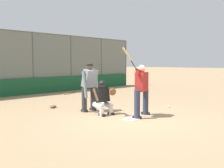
% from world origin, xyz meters
% --- Properties ---
extents(ground_plane, '(160.00, 160.00, 0.00)m').
position_xyz_m(ground_plane, '(0.00, 0.00, 0.00)').
color(ground_plane, '#9E7F5B').
extents(home_plate_marker, '(0.43, 0.43, 0.01)m').
position_xyz_m(home_plate_marker, '(0.00, 0.00, 0.01)').
color(home_plate_marker, white).
rests_on(home_plate_marker, ground_plane).
extents(backstop_fence, '(18.90, 0.08, 3.52)m').
position_xyz_m(backstop_fence, '(-0.00, -8.33, 1.85)').
color(backstop_fence, '#515651').
rests_on(backstop_fence, ground_plane).
extents(padding_wall, '(18.44, 0.18, 0.91)m').
position_xyz_m(padding_wall, '(0.00, -8.23, 0.45)').
color(padding_wall, '#19512D').
rests_on(padding_wall, ground_plane).
extents(bleachers_beyond, '(13.17, 2.50, 1.48)m').
position_xyz_m(bleachers_beyond, '(-2.78, -10.84, 0.48)').
color(bleachers_beyond, slate).
rests_on(bleachers_beyond, ground_plane).
extents(batter_at_plate, '(1.16, 0.55, 2.28)m').
position_xyz_m(batter_at_plate, '(-0.55, -0.03, 0.93)').
color(batter_at_plate, '#2D334C').
rests_on(batter_at_plate, ground_plane).
extents(catcher_behind_plate, '(0.63, 0.76, 1.17)m').
position_xyz_m(catcher_behind_plate, '(0.10, -1.14, 0.61)').
color(catcher_behind_plate, silver).
rests_on(catcher_behind_plate, ground_plane).
extents(umpire_home, '(0.71, 0.44, 1.75)m').
position_xyz_m(umpire_home, '(0.01, -1.97, 0.94)').
color(umpire_home, '#333333').
rests_on(umpire_home, ground_plane).
extents(spare_bat_by_padding, '(0.87, 0.14, 0.07)m').
position_xyz_m(spare_bat_by_padding, '(-2.55, -6.74, 0.03)').
color(spare_bat_by_padding, black).
rests_on(spare_bat_by_padding, ground_plane).
extents(fielding_glove_on_dirt, '(0.29, 0.22, 0.10)m').
position_xyz_m(fielding_glove_on_dirt, '(0.54, -3.53, 0.05)').
color(fielding_glove_on_dirt, brown).
rests_on(fielding_glove_on_dirt, ground_plane).
extents(baseball_loose, '(0.07, 0.07, 0.07)m').
position_xyz_m(baseball_loose, '(-2.72, -0.31, 0.04)').
color(baseball_loose, white).
rests_on(baseball_loose, ground_plane).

